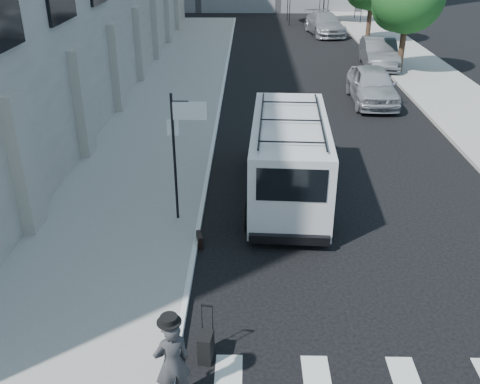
{
  "coord_description": "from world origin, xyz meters",
  "views": [
    {
      "loc": [
        -0.66,
        -9.63,
        7.28
      ],
      "look_at": [
        -0.88,
        2.49,
        1.3
      ],
      "focal_mm": 40.0,
      "sensor_mm": 36.0,
      "label": 1
    }
  ],
  "objects_px": {
    "suitcase": "(206,346)",
    "parked_car_a": "(372,85)",
    "briefcase": "(200,240)",
    "businessman": "(172,363)",
    "cargo_van": "(289,157)",
    "parked_car_c": "(325,24)",
    "parked_car_b": "(379,53)"
  },
  "relations": [
    {
      "from": "suitcase",
      "to": "cargo_van",
      "type": "xyz_separation_m",
      "value": [
        1.95,
        6.94,
        0.96
      ]
    },
    {
      "from": "suitcase",
      "to": "parked_car_a",
      "type": "bearing_deg",
      "value": 76.47
    },
    {
      "from": "parked_car_c",
      "to": "cargo_van",
      "type": "bearing_deg",
      "value": -106.84
    },
    {
      "from": "suitcase",
      "to": "parked_car_b",
      "type": "bearing_deg",
      "value": 78.38
    },
    {
      "from": "cargo_van",
      "to": "parked_car_b",
      "type": "relative_size",
      "value": 1.3
    },
    {
      "from": "briefcase",
      "to": "suitcase",
      "type": "height_order",
      "value": "suitcase"
    },
    {
      "from": "parked_car_a",
      "to": "parked_car_c",
      "type": "xyz_separation_m",
      "value": [
        0.0,
        17.7,
        -0.01
      ]
    },
    {
      "from": "cargo_van",
      "to": "parked_car_b",
      "type": "xyz_separation_m",
      "value": [
        6.28,
        16.76,
        -0.42
      ]
    },
    {
      "from": "businessman",
      "to": "parked_car_c",
      "type": "height_order",
      "value": "businessman"
    },
    {
      "from": "parked_car_a",
      "to": "parked_car_b",
      "type": "relative_size",
      "value": 0.95
    },
    {
      "from": "businessman",
      "to": "cargo_van",
      "type": "xyz_separation_m",
      "value": [
        2.42,
        7.95,
        0.4
      ]
    },
    {
      "from": "briefcase",
      "to": "parked_car_b",
      "type": "height_order",
      "value": "parked_car_b"
    },
    {
      "from": "businessman",
      "to": "cargo_van",
      "type": "relative_size",
      "value": 0.26
    },
    {
      "from": "briefcase",
      "to": "parked_car_a",
      "type": "xyz_separation_m",
      "value": [
        6.9,
        12.71,
        0.65
      ]
    },
    {
      "from": "businessman",
      "to": "parked_car_c",
      "type": "relative_size",
      "value": 0.31
    },
    {
      "from": "businessman",
      "to": "parked_car_b",
      "type": "distance_m",
      "value": 26.19
    },
    {
      "from": "suitcase",
      "to": "cargo_van",
      "type": "bearing_deg",
      "value": 81.86
    },
    {
      "from": "suitcase",
      "to": "parked_car_a",
      "type": "xyz_separation_m",
      "value": [
        6.43,
        16.7,
        0.52
      ]
    },
    {
      "from": "briefcase",
      "to": "parked_car_a",
      "type": "relative_size",
      "value": 0.09
    },
    {
      "from": "suitcase",
      "to": "parked_car_b",
      "type": "height_order",
      "value": "parked_car_b"
    },
    {
      "from": "businessman",
      "to": "suitcase",
      "type": "relative_size",
      "value": 1.52
    },
    {
      "from": "businessman",
      "to": "cargo_van",
      "type": "height_order",
      "value": "cargo_van"
    },
    {
      "from": "suitcase",
      "to": "parked_car_b",
      "type": "xyz_separation_m",
      "value": [
        8.23,
        23.7,
        0.54
      ]
    },
    {
      "from": "businessman",
      "to": "cargo_van",
      "type": "distance_m",
      "value": 8.31
    },
    {
      "from": "briefcase",
      "to": "parked_car_b",
      "type": "xyz_separation_m",
      "value": [
        8.7,
        19.71,
        0.66
      ]
    },
    {
      "from": "suitcase",
      "to": "briefcase",
      "type": "bearing_deg",
      "value": 104.19
    },
    {
      "from": "cargo_van",
      "to": "suitcase",
      "type": "bearing_deg",
      "value": -102.88
    },
    {
      "from": "parked_car_b",
      "to": "cargo_van",
      "type": "bearing_deg",
      "value": -106.23
    },
    {
      "from": "suitcase",
      "to": "parked_car_c",
      "type": "relative_size",
      "value": 0.2
    },
    {
      "from": "parked_car_b",
      "to": "briefcase",
      "type": "bearing_deg",
      "value": -109.5
    },
    {
      "from": "parked_car_a",
      "to": "parked_car_c",
      "type": "bearing_deg",
      "value": 91.14
    },
    {
      "from": "businessman",
      "to": "briefcase",
      "type": "height_order",
      "value": "businessman"
    }
  ]
}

